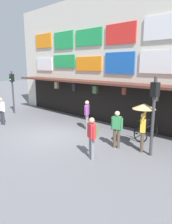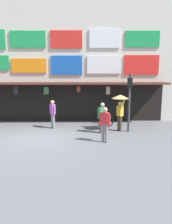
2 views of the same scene
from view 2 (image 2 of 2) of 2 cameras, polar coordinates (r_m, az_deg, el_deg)
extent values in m
plane|color=slate|center=(11.33, -12.50, -6.72)|extent=(80.00, 80.00, 0.00)
cube|color=beige|center=(15.39, -9.60, 12.89)|extent=(18.00, 1.20, 8.00)
cube|color=#592D23|center=(14.11, -10.23, 7.43)|extent=(15.30, 1.40, 0.12)
cube|color=green|center=(15.12, -15.00, 17.96)|extent=(2.27, 0.08, 1.04)
cube|color=red|center=(14.74, -5.19, 18.41)|extent=(2.03, 0.08, 1.12)
cube|color=white|center=(14.78, 4.90, 18.63)|extent=(1.97, 0.08, 1.15)
cube|color=green|center=(15.21, 14.64, 18.04)|extent=(2.20, 0.08, 1.02)
cube|color=orange|center=(14.98, -14.70, 11.68)|extent=(2.25, 0.08, 0.91)
cube|color=blue|center=(14.60, -5.08, 12.11)|extent=(2.02, 0.08, 1.23)
cube|color=white|center=(14.63, 4.80, 12.25)|extent=(2.24, 0.08, 1.15)
cube|color=red|center=(15.07, 14.35, 11.85)|extent=(2.29, 0.08, 1.27)
cylinder|color=black|center=(14.65, -17.94, 6.69)|extent=(0.02, 0.02, 0.14)
cube|color=#232328|center=(14.67, -17.87, 5.42)|extent=(0.29, 0.17, 0.51)
cylinder|color=black|center=(14.14, -10.39, 6.81)|extent=(0.02, 0.02, 0.19)
cube|color=#477042|center=(14.16, -10.35, 5.54)|extent=(0.31, 0.18, 0.44)
cylinder|color=black|center=(14.04, -1.98, 7.06)|extent=(0.02, 0.02, 0.13)
cube|color=brown|center=(14.06, -1.97, 6.01)|extent=(0.24, 0.14, 0.38)
cylinder|color=black|center=(14.03, 5.82, 6.95)|extent=(0.02, 0.02, 0.16)
cube|color=tan|center=(14.05, 5.80, 5.64)|extent=(0.24, 0.14, 0.49)
cube|color=black|center=(14.90, -9.64, 2.38)|extent=(15.30, 0.04, 2.50)
cylinder|color=#38383D|center=(12.20, 11.27, 2.24)|extent=(0.12, 0.12, 3.20)
cube|color=black|center=(12.10, 11.45, 7.40)|extent=(0.33, 0.30, 0.56)
sphere|color=black|center=(12.22, 11.49, 8.04)|extent=(0.15, 0.15, 0.15)
sphere|color=#19DB3D|center=(12.23, 11.45, 6.82)|extent=(0.15, 0.15, 0.15)
torus|color=black|center=(13.25, 5.69, -2.43)|extent=(0.72, 0.08, 0.72)
torus|color=black|center=(14.31, 5.09, -1.46)|extent=(0.72, 0.08, 0.72)
cylinder|color=black|center=(13.73, 5.39, -0.91)|extent=(0.07, 0.99, 0.05)
cylinder|color=black|center=(13.86, 5.32, -0.09)|extent=(0.04, 0.04, 0.35)
cube|color=black|center=(13.82, 5.33, 0.69)|extent=(0.10, 0.20, 0.06)
cylinder|color=black|center=(13.24, 5.67, -0.58)|extent=(0.04, 0.04, 0.50)
cylinder|color=black|center=(13.20, 5.69, 0.49)|extent=(0.44, 0.05, 0.04)
cylinder|color=brown|center=(11.87, 3.88, -3.51)|extent=(0.14, 0.14, 0.88)
cylinder|color=brown|center=(11.94, 4.68, -3.44)|extent=(0.14, 0.14, 0.88)
cube|color=#388E51|center=(11.75, 4.33, -0.07)|extent=(0.41, 0.32, 0.56)
sphere|color=beige|center=(11.69, 4.35, 1.91)|extent=(0.22, 0.22, 0.22)
cylinder|color=#388E51|center=(11.68, 3.32, -0.37)|extent=(0.09, 0.09, 0.56)
cylinder|color=#388E51|center=(11.85, 5.31, -0.25)|extent=(0.09, 0.09, 0.56)
cylinder|color=brown|center=(12.51, 8.56, -2.88)|extent=(0.14, 0.14, 0.88)
cylinder|color=brown|center=(12.37, 9.07, -3.05)|extent=(0.14, 0.14, 0.88)
cube|color=gold|center=(12.30, 8.90, 0.30)|extent=(0.37, 0.42, 0.56)
sphere|color=beige|center=(12.23, 8.96, 2.19)|extent=(0.22, 0.22, 0.22)
cylinder|color=gold|center=(12.48, 8.27, 0.23)|extent=(0.09, 0.09, 0.56)
cylinder|color=gold|center=(12.06, 9.60, 2.01)|extent=(0.23, 0.09, 0.48)
cylinder|color=#4C3823|center=(12.05, 9.61, 2.51)|extent=(0.02, 0.02, 0.55)
cone|color=#E0B770|center=(12.18, 9.01, 4.05)|extent=(0.96, 0.96, 0.22)
cylinder|color=gray|center=(10.32, 5.41, -5.67)|extent=(0.14, 0.14, 0.88)
cylinder|color=gray|center=(10.37, 4.46, -5.57)|extent=(0.14, 0.14, 0.88)
cube|color=red|center=(10.17, 5.00, -1.72)|extent=(0.42, 0.35, 0.56)
sphere|color=tan|center=(10.09, 5.03, 0.56)|extent=(0.22, 0.22, 0.22)
cylinder|color=red|center=(10.12, 6.18, -2.09)|extent=(0.09, 0.09, 0.56)
cylinder|color=red|center=(10.25, 3.82, -1.89)|extent=(0.09, 0.09, 0.56)
cube|color=#477042|center=(10.31, 5.27, -1.44)|extent=(0.32, 0.26, 0.40)
cylinder|color=gray|center=(12.96, -8.49, -2.42)|extent=(0.14, 0.14, 0.88)
cylinder|color=gray|center=(13.12, -8.84, -2.27)|extent=(0.14, 0.14, 0.88)
cube|color=#9E4CA8|center=(12.90, -8.75, 0.78)|extent=(0.38, 0.42, 0.56)
sphere|color=beige|center=(12.84, -8.80, 2.58)|extent=(0.22, 0.22, 0.22)
cylinder|color=#9E4CA8|center=(12.72, -8.31, 0.42)|extent=(0.09, 0.09, 0.56)
cylinder|color=#9E4CA8|center=(13.11, -9.16, 0.69)|extent=(0.09, 0.09, 0.56)
camera|label=1|loc=(7.47, 56.01, 8.36)|focal=33.71mm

